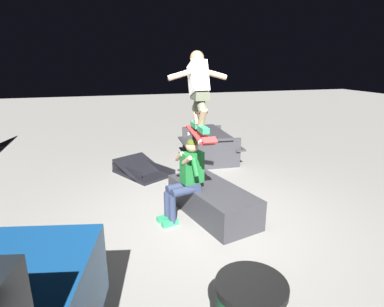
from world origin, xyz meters
TOP-DOWN VIEW (x-y plane):
  - ground_plane at (0.00, 0.00)m, footprint 40.00×40.00m
  - ledge_box_main at (0.18, -0.18)m, footprint 1.87×1.16m
  - person_sitting_on_ledge at (0.16, 0.27)m, footprint 0.59×0.79m
  - skateboard at (0.02, 0.10)m, footprint 1.02×0.21m
  - skater_airborne at (0.08, 0.10)m, footprint 0.62×0.89m
  - kicker_ramp at (2.43, 0.68)m, footprint 1.48×1.33m
  - picnic_table_back at (3.09, -1.14)m, footprint 1.78×1.44m

SIDE VIEW (x-z plane):
  - ground_plane at x=0.00m, z-range 0.00..0.00m
  - kicker_ramp at x=2.43m, z-range -0.14..0.27m
  - ledge_box_main at x=0.18m, z-range 0.00..0.48m
  - picnic_table_back at x=3.09m, z-range 0.12..0.87m
  - person_sitting_on_ledge at x=0.16m, z-range 0.07..1.39m
  - skateboard at x=0.02m, z-range 1.34..1.49m
  - skater_airborne at x=0.08m, z-range 1.54..2.66m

